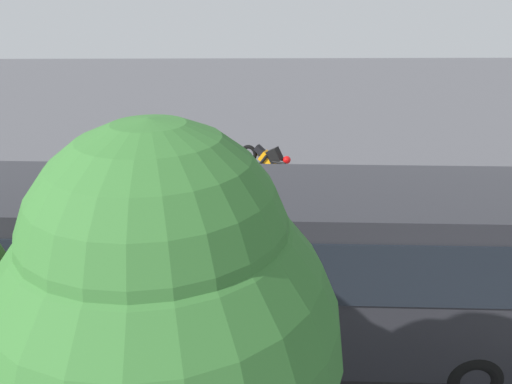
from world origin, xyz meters
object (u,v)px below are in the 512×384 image
object	(u,v)px
spectator_far_left	(280,226)
spectator_left	(237,228)
stunt_motorcycle	(270,162)
parked_motorcycle_silver	(192,260)
tour_bus	(247,273)
tree_right	(165,322)
spectator_centre	(190,228)

from	to	relation	value
spectator_far_left	spectator_left	world-z (taller)	spectator_far_left
spectator_left	stunt_motorcycle	size ratio (longest dim) A/B	0.89
parked_motorcycle_silver	tour_bus	bearing A→B (deg)	116.58
spectator_far_left	parked_motorcycle_silver	distance (m)	2.21
parked_motorcycle_silver	tree_right	distance (m)	7.72
spectator_centre	stunt_motorcycle	size ratio (longest dim) A/B	0.95
stunt_motorcycle	tree_right	bearing A→B (deg)	83.67
tour_bus	spectator_centre	size ratio (longest dim) A/B	5.90
tree_right	spectator_centre	bearing A→B (deg)	-84.25
spectator_centre	parked_motorcycle_silver	bearing A→B (deg)	100.03
tree_right	stunt_motorcycle	bearing A→B (deg)	-96.33
spectator_far_left	spectator_left	xyz separation A→B (m)	(1.02, -0.02, -0.03)
spectator_left	spectator_centre	size ratio (longest dim) A/B	0.94
spectator_centre	stunt_motorcycle	xyz separation A→B (m)	(-2.13, -5.16, -0.10)
spectator_left	tree_right	world-z (taller)	tree_right
spectator_left	tree_right	bearing A→B (deg)	87.11
spectator_left	parked_motorcycle_silver	xyz separation A→B (m)	(1.04, 0.62, -0.51)
parked_motorcycle_silver	tree_right	xyz separation A→B (m)	(-0.66, 6.90, 3.40)
parked_motorcycle_silver	spectator_left	bearing A→B (deg)	-149.21
spectator_far_left	stunt_motorcycle	distance (m)	5.03
stunt_motorcycle	tree_right	world-z (taller)	tree_right
spectator_far_left	spectator_centre	bearing A→B (deg)	3.57
stunt_motorcycle	tree_right	distance (m)	12.93
spectator_left	spectator_centre	world-z (taller)	spectator_centre
spectator_centre	spectator_left	bearing A→B (deg)	-172.36
spectator_left	spectator_centre	bearing A→B (deg)	7.64
spectator_far_left	parked_motorcycle_silver	world-z (taller)	spectator_far_left
tour_bus	spectator_centre	xyz separation A→B (m)	(1.35, -3.00, -0.57)
spectator_far_left	stunt_motorcycle	xyz separation A→B (m)	(0.01, -5.02, -0.05)
tour_bus	parked_motorcycle_silver	xyz separation A→B (m)	(1.27, -2.53, -1.16)
tour_bus	tree_right	xyz separation A→B (m)	(0.61, 4.36, 2.24)
spectator_centre	stunt_motorcycle	distance (m)	5.58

